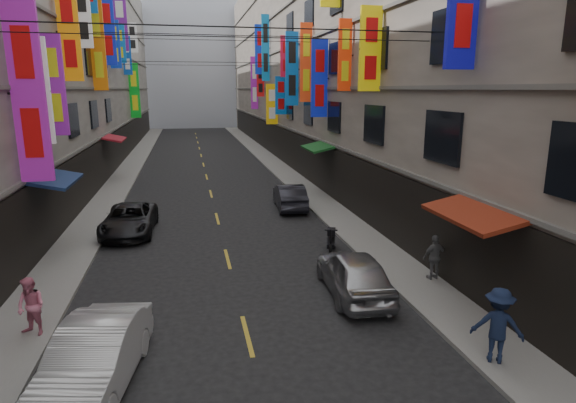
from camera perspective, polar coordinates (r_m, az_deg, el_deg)
name	(u,v)px	position (r m, az deg, el deg)	size (l,w,h in m)	color
sidewalk_left	(122,179)	(36.39, -19.11, 2.52)	(2.00, 90.00, 0.12)	slate
sidewalk_right	(286,173)	(36.83, -0.25, 3.37)	(2.00, 90.00, 0.12)	slate
building_row_left	(13,39)	(37.23, -29.81, 16.37)	(10.14, 90.00, 19.00)	gray
building_row_right	(364,46)	(38.08, 9.04, 17.77)	(10.14, 90.00, 19.00)	#9E9185
haze_block	(191,60)	(85.67, -11.45, 16.07)	(18.00, 8.00, 22.00)	#B5BBCA
shop_signage	(206,38)	(28.82, -9.70, 18.55)	(14.00, 55.00, 12.47)	#103BC5
street_awnings	(190,174)	(19.82, -11.56, 3.20)	(13.99, 35.20, 0.41)	#155023
overhead_cables	(211,34)	(23.70, -9.13, 18.97)	(14.00, 38.04, 1.24)	black
lane_markings	(209,185)	(33.18, -9.40, 2.00)	(0.12, 80.20, 0.01)	gold
scooter_far_right	(331,241)	(19.35, 5.13, -4.64)	(0.77, 1.75, 1.14)	black
car_left_mid	(94,359)	(11.62, -22.01, -16.89)	(1.51, 4.34, 1.43)	silver
car_left_far	(129,220)	(22.68, -18.28, -2.05)	(2.14, 4.65, 1.29)	black
car_right_mid	(354,273)	(15.39, 7.83, -8.38)	(1.71, 4.25, 1.45)	#A7A8AC
car_right_far	(290,196)	(26.03, 0.20, 0.62)	(1.44, 4.12, 1.36)	#26262D
pedestrian_lfar	(31,307)	(14.27, -28.16, -10.94)	(0.75, 0.52, 1.55)	pink
pedestrian_rnear	(498,325)	(12.46, 23.61, -13.28)	(1.17, 0.60, 1.81)	#141D38
pedestrian_rfar	(435,257)	(16.86, 17.01, -6.32)	(0.90, 0.51, 1.53)	slate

